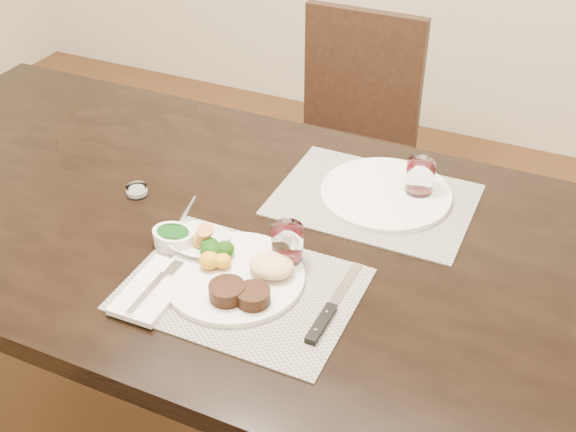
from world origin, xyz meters
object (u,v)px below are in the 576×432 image
at_px(dinner_plate, 239,276).
at_px(cracker_bowl, 200,243).
at_px(wine_glass_near, 287,247).
at_px(chair_far, 349,132).
at_px(far_plate, 386,193).
at_px(steak_knife, 327,314).

relative_size(dinner_plate, cracker_bowl, 2.34).
xyz_separation_m(cracker_bowl, wine_glass_near, (0.19, 0.04, 0.02)).
bearing_deg(chair_far, cracker_bowl, -88.06).
bearing_deg(wine_glass_near, far_plate, 71.37).
relative_size(chair_far, wine_glass_near, 9.75).
height_order(dinner_plate, cracker_bowl, cracker_bowl).
relative_size(dinner_plate, far_plate, 0.93).
distance_m(dinner_plate, far_plate, 0.46).
relative_size(chair_far, dinner_plate, 3.11).
bearing_deg(cracker_bowl, steak_knife, -13.77).
relative_size(steak_knife, cracker_bowl, 2.08).
bearing_deg(dinner_plate, wine_glass_near, 47.05).
bearing_deg(wine_glass_near, steak_knife, -40.20).
bearing_deg(chair_far, dinner_plate, -81.62).
relative_size(dinner_plate, steak_knife, 1.13).
xyz_separation_m(steak_knife, cracker_bowl, (-0.33, 0.08, 0.01)).
relative_size(cracker_bowl, far_plate, 0.40).
height_order(dinner_plate, steak_knife, dinner_plate).
height_order(chair_far, steak_knife, chair_far).
bearing_deg(far_plate, cracker_bowl, -129.72).
height_order(dinner_plate, far_plate, dinner_plate).
distance_m(chair_far, steak_knife, 1.22).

